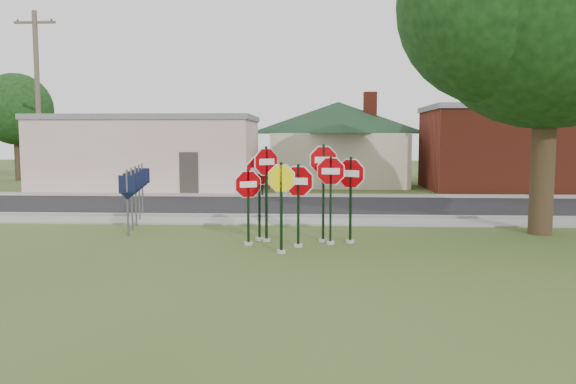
{
  "coord_description": "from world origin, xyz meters",
  "views": [
    {
      "loc": [
        0.63,
        -13.88,
        2.94
      ],
      "look_at": [
        -0.17,
        2.0,
        1.4
      ],
      "focal_mm": 35.0,
      "sensor_mm": 36.0,
      "label": 1
    }
  ],
  "objects_px": {
    "stop_sign_left": "(248,197)",
    "stop_sign_yellow": "(281,196)",
    "stop_sign_center": "(298,194)",
    "pedestrian": "(259,177)",
    "utility_pole_near": "(38,99)"
  },
  "relations": [
    {
      "from": "stop_sign_left",
      "to": "utility_pole_near",
      "type": "relative_size",
      "value": 0.23
    },
    {
      "from": "stop_sign_left",
      "to": "pedestrian",
      "type": "xyz_separation_m",
      "value": [
        -1.05,
        13.03,
        -0.35
      ]
    },
    {
      "from": "stop_sign_left",
      "to": "utility_pole_near",
      "type": "distance_m",
      "value": 19.25
    },
    {
      "from": "stop_sign_center",
      "to": "stop_sign_yellow",
      "type": "distance_m",
      "value": 0.95
    },
    {
      "from": "stop_sign_left",
      "to": "pedestrian",
      "type": "relative_size",
      "value": 1.2
    },
    {
      "from": "stop_sign_center",
      "to": "stop_sign_yellow",
      "type": "height_order",
      "value": "stop_sign_yellow"
    },
    {
      "from": "stop_sign_yellow",
      "to": "utility_pole_near",
      "type": "bearing_deg",
      "value": 132.54
    },
    {
      "from": "stop_sign_left",
      "to": "stop_sign_yellow",
      "type": "bearing_deg",
      "value": -47.44
    },
    {
      "from": "stop_sign_center",
      "to": "stop_sign_left",
      "type": "xyz_separation_m",
      "value": [
        -1.38,
        0.2,
        -0.13
      ]
    },
    {
      "from": "stop_sign_center",
      "to": "pedestrian",
      "type": "distance_m",
      "value": 13.46
    },
    {
      "from": "stop_sign_yellow",
      "to": "stop_sign_left",
      "type": "distance_m",
      "value": 1.45
    },
    {
      "from": "stop_sign_left",
      "to": "utility_pole_near",
      "type": "height_order",
      "value": "utility_pole_near"
    },
    {
      "from": "stop_sign_center",
      "to": "pedestrian",
      "type": "relative_size",
      "value": 1.29
    },
    {
      "from": "stop_sign_yellow",
      "to": "stop_sign_left",
      "type": "relative_size",
      "value": 1.1
    },
    {
      "from": "stop_sign_center",
      "to": "utility_pole_near",
      "type": "bearing_deg",
      "value": 135.05
    }
  ]
}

